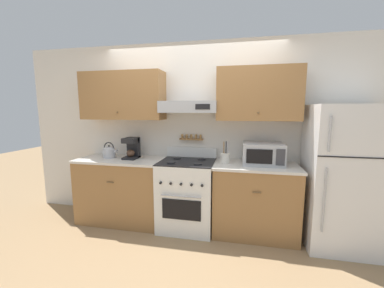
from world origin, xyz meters
name	(u,v)px	position (x,y,z in m)	size (l,w,h in m)	color
ground_plane	(182,238)	(0.00, 0.00, 0.00)	(16.00, 16.00, 0.00)	#937551
wall_back	(189,121)	(-0.03, 0.59, 1.45)	(5.20, 0.46, 2.55)	silver
counter_left	(122,189)	(-0.98, 0.32, 0.46)	(1.22, 0.63, 0.92)	olive
counter_right	(255,199)	(0.90, 0.32, 0.46)	(1.06, 0.63, 0.92)	olive
stove_range	(187,194)	(0.00, 0.30, 0.47)	(0.72, 0.66, 1.08)	white
refrigerator	(343,177)	(1.88, 0.26, 0.84)	(0.80, 0.73, 1.68)	white
tea_kettle	(109,152)	(-1.17, 0.35, 1.01)	(0.23, 0.18, 0.23)	#B7B7BC
coffee_maker	(132,148)	(-0.83, 0.38, 1.08)	(0.18, 0.25, 0.30)	black
microwave	(263,154)	(0.98, 0.37, 1.06)	(0.50, 0.40, 0.27)	#ADAFB5
utensil_crock	(225,158)	(0.51, 0.35, 0.99)	(0.13, 0.13, 0.28)	silver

